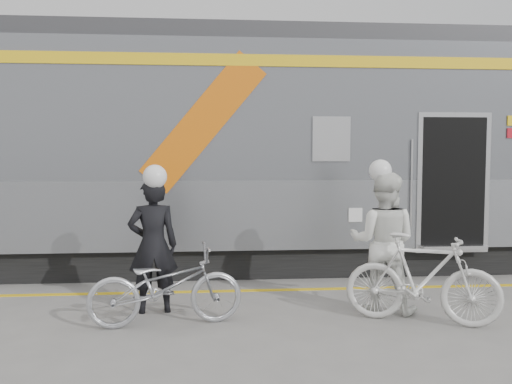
{
  "coord_description": "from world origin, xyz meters",
  "views": [
    {
      "loc": [
        -0.88,
        -5.69,
        2.01
      ],
      "look_at": [
        -0.27,
        1.6,
        1.5
      ],
      "focal_mm": 38.0,
      "sensor_mm": 36.0,
      "label": 1
    }
  ],
  "objects": [
    {
      "name": "ground",
      "position": [
        0.0,
        0.0,
        0.0
      ],
      "size": [
        90.0,
        90.0,
        0.0
      ],
      "primitive_type": "plane",
      "color": "slate",
      "rests_on": "ground"
    },
    {
      "name": "train",
      "position": [
        0.81,
        4.19,
        2.05
      ],
      "size": [
        24.0,
        3.17,
        4.1
      ],
      "color": "black",
      "rests_on": "ground"
    },
    {
      "name": "safety_strip",
      "position": [
        0.0,
        2.15,
        0.0
      ],
      "size": [
        24.0,
        0.12,
        0.01
      ],
      "primitive_type": "cube",
      "color": "yellow",
      "rests_on": "ground"
    },
    {
      "name": "man",
      "position": [
        -1.62,
        1.18,
        0.86
      ],
      "size": [
        0.68,
        0.5,
        1.71
      ],
      "primitive_type": "imported",
      "rotation": [
        0.0,
        0.0,
        3.28
      ],
      "color": "black",
      "rests_on": "ground"
    },
    {
      "name": "bicycle_left",
      "position": [
        -1.42,
        0.63,
        0.47
      ],
      "size": [
        1.87,
        0.88,
        0.94
      ],
      "primitive_type": "imported",
      "rotation": [
        0.0,
        0.0,
        1.71
      ],
      "color": "#AFB1B7",
      "rests_on": "ground"
    },
    {
      "name": "woman",
      "position": [
        1.31,
        1.0,
        0.89
      ],
      "size": [
        1.06,
        0.97,
        1.78
      ],
      "primitive_type": "imported",
      "rotation": [
        0.0,
        0.0,
        2.73
      ],
      "color": "white",
      "rests_on": "ground"
    },
    {
      "name": "bicycle_right",
      "position": [
        1.61,
        0.45,
        0.54
      ],
      "size": [
        1.85,
        1.19,
        1.08
      ],
      "primitive_type": "imported",
      "rotation": [
        0.0,
        0.0,
        1.16
      ],
      "color": "silver",
      "rests_on": "ground"
    },
    {
      "name": "helmet_man",
      "position": [
        -1.62,
        1.18,
        1.86
      ],
      "size": [
        0.3,
        0.3,
        0.3
      ],
      "primitive_type": "sphere",
      "color": "white",
      "rests_on": "man"
    },
    {
      "name": "helmet_woman",
      "position": [
        1.31,
        1.0,
        1.93
      ],
      "size": [
        0.29,
        0.29,
        0.29
      ],
      "primitive_type": "sphere",
      "color": "white",
      "rests_on": "woman"
    }
  ]
}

